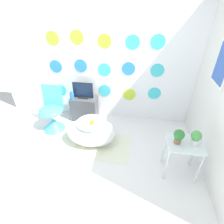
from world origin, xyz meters
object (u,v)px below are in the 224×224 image
at_px(vase, 72,96).
at_px(potted_plant_right, 196,137).
at_px(tv, 83,91).
at_px(potted_plant_left, 179,136).
at_px(chair, 52,117).
at_px(bathtub, 92,132).

height_order(vase, potted_plant_right, potted_plant_right).
bearing_deg(tv, potted_plant_left, -35.08).
bearing_deg(chair, vase, 46.62).
height_order(bathtub, vase, vase).
height_order(bathtub, potted_plant_left, potted_plant_left).
distance_m(tv, vase, 0.25).
bearing_deg(potted_plant_right, potted_plant_left, -179.12).
bearing_deg(chair, bathtub, -17.97).
xyz_separation_m(bathtub, vase, (-0.55, 0.63, 0.36)).
bearing_deg(chair, potted_plant_right, -16.95).
height_order(tv, potted_plant_left, tv).
bearing_deg(bathtub, vase, 130.87).
distance_m(chair, potted_plant_left, 2.41).
height_order(chair, tv, chair).
distance_m(bathtub, potted_plant_left, 1.53).
bearing_deg(vase, tv, 22.98).
bearing_deg(chair, potted_plant_left, -18.60).
xyz_separation_m(chair, tv, (0.54, 0.44, 0.39)).
xyz_separation_m(tv, potted_plant_left, (1.70, -1.19, 0.04)).
distance_m(tv, potted_plant_left, 2.08).
xyz_separation_m(bathtub, potted_plant_left, (1.37, -0.47, 0.48)).
relative_size(potted_plant_left, potted_plant_right, 0.97).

